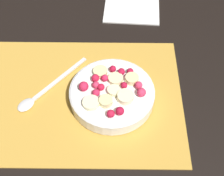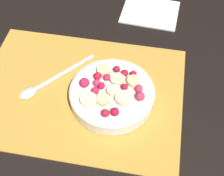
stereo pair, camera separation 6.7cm
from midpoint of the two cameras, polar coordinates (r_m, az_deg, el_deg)
The scene contains 5 objects.
ground_plane at distance 0.72m, azimuth -8.81°, elevation -1.83°, with size 3.00×3.00×0.00m, color black.
placemat at distance 0.72m, azimuth -8.84°, elevation -1.70°, with size 0.47×0.34×0.01m.
fruit_bowl at distance 0.68m, azimuth -2.79°, elevation -1.14°, with size 0.19×0.19×0.05m.
spoon at distance 0.73m, azimuth -15.63°, elevation -1.26°, with size 0.15×0.17×0.01m.
napkin at distance 0.92m, azimuth 1.50°, elevation 14.25°, with size 0.16×0.14×0.01m.
Camera 1 is at (0.08, -0.41, 0.58)m, focal length 50.00 mm.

